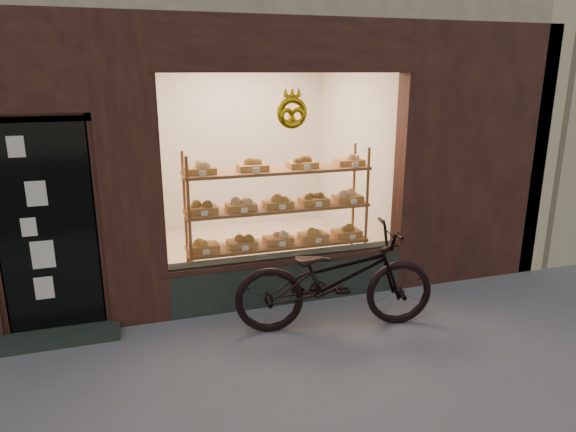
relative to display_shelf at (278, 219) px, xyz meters
name	(u,v)px	position (x,y,z in m)	size (l,w,h in m)	color
ground	(317,421)	(-0.45, -2.55, -0.86)	(90.00, 90.00, 0.00)	#58595A
display_shelf	(278,219)	(0.00, 0.00, 0.00)	(2.20, 0.45, 1.70)	brown
bicycle	(335,278)	(0.25, -1.19, -0.32)	(0.71, 2.05, 1.08)	black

